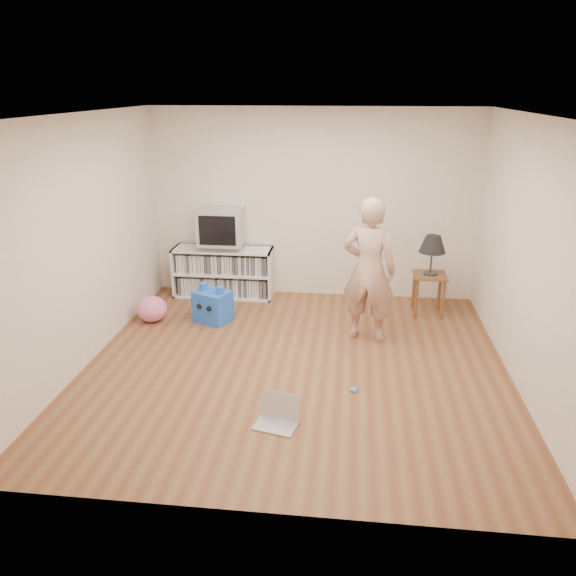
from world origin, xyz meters
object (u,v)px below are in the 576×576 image
(media_unit, at_px, (224,272))
(dvd_deck, at_px, (222,246))
(crt_tv, at_px, (222,226))
(table_lamp, at_px, (433,245))
(plush_pink, at_px, (152,309))
(side_table, at_px, (429,284))
(plush_blue, at_px, (213,306))
(laptop, at_px, (278,416))
(person, at_px, (369,270))

(media_unit, bearing_deg, dvd_deck, -90.00)
(crt_tv, distance_m, table_lamp, 2.85)
(dvd_deck, height_order, plush_pink, dvd_deck)
(table_lamp, bearing_deg, dvd_deck, 172.53)
(side_table, xyz_separation_m, plush_blue, (-2.75, -0.57, -0.21))
(table_lamp, distance_m, plush_pink, 3.67)
(media_unit, height_order, dvd_deck, dvd_deck)
(table_lamp, xyz_separation_m, laptop, (-1.62, -2.77, -0.87))
(plush_pink, bearing_deg, person, -4.28)
(side_table, relative_size, laptop, 1.28)
(media_unit, xyz_separation_m, plush_blue, (0.07, -0.96, -0.14))
(media_unit, xyz_separation_m, dvd_deck, (0.00, -0.02, 0.39))
(person, bearing_deg, side_table, -119.79)
(person, distance_m, laptop, 2.22)
(person, height_order, plush_blue, person)
(dvd_deck, distance_m, side_table, 2.86)
(dvd_deck, xyz_separation_m, crt_tv, (0.00, -0.00, 0.29))
(plush_pink, bearing_deg, laptop, -47.99)
(laptop, bearing_deg, side_table, 73.38)
(crt_tv, height_order, laptop, crt_tv)
(media_unit, xyz_separation_m, side_table, (2.82, -0.39, 0.07))
(dvd_deck, bearing_deg, plush_pink, -124.62)
(media_unit, relative_size, dvd_deck, 3.11)
(table_lamp, bearing_deg, laptop, -120.34)
(plush_blue, xyz_separation_m, plush_pink, (-0.77, -0.08, -0.05))
(dvd_deck, height_order, side_table, dvd_deck)
(side_table, distance_m, plush_blue, 2.82)
(table_lamp, relative_size, person, 0.30)
(crt_tv, xyz_separation_m, plush_blue, (0.07, -0.94, -0.81))
(media_unit, height_order, crt_tv, crt_tv)
(laptop, relative_size, plush_blue, 0.82)
(laptop, bearing_deg, table_lamp, 73.38)
(table_lamp, bearing_deg, crt_tv, 172.60)
(crt_tv, distance_m, plush_blue, 1.24)
(dvd_deck, height_order, crt_tv, crt_tv)
(crt_tv, distance_m, plush_pink, 1.51)
(table_lamp, xyz_separation_m, person, (-0.81, -0.86, -0.09))
(dvd_deck, distance_m, plush_blue, 1.08)
(person, xyz_separation_m, plush_pink, (-2.71, 0.20, -0.69))
(crt_tv, bearing_deg, media_unit, 90.00)
(plush_pink, bearing_deg, crt_tv, 55.29)
(dvd_deck, distance_m, person, 2.35)
(dvd_deck, height_order, table_lamp, table_lamp)
(person, bearing_deg, laptop, 80.91)
(person, xyz_separation_m, laptop, (-0.81, -1.91, -0.78))
(side_table, distance_m, laptop, 3.23)
(crt_tv, xyz_separation_m, table_lamp, (2.82, -0.37, -0.08))
(person, bearing_deg, crt_tv, -17.61)
(crt_tv, distance_m, laptop, 3.49)
(media_unit, relative_size, plush_blue, 2.67)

